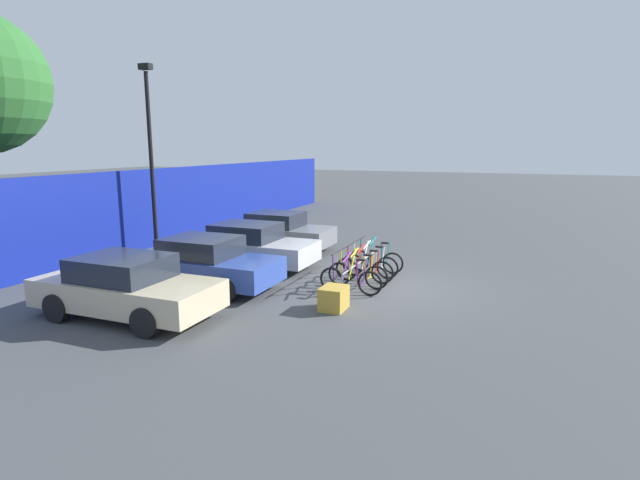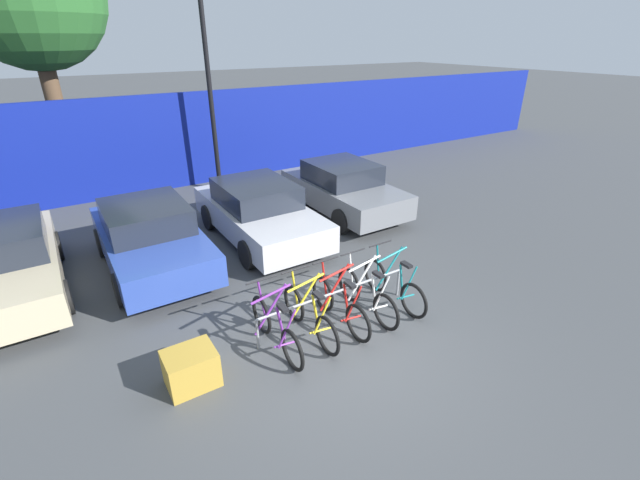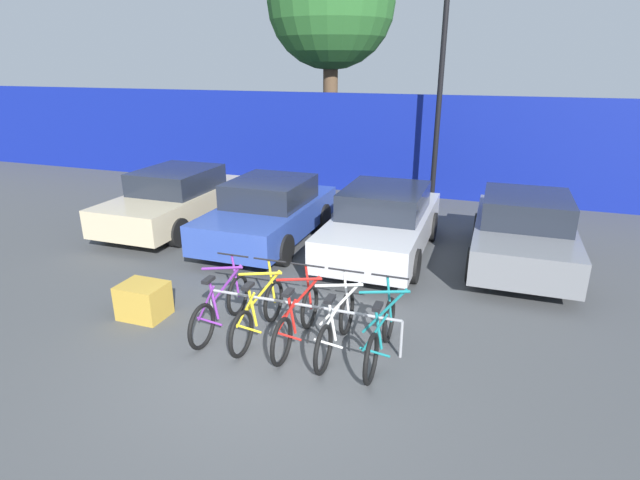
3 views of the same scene
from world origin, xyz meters
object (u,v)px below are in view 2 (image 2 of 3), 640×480
object	(u,v)px
bicycle_red	(340,305)
cargo_crate	(191,368)
bicycle_teal	(394,285)
car_silver	(259,212)
bicycle_yellow	(310,316)
car_blue	(150,237)
car_beige	(2,263)
bicycle_purple	(276,329)
bicycle_white	(367,295)
lamp_post	(208,70)
bike_rack	(335,296)
car_grey	(343,188)

from	to	relation	value
bicycle_red	cargo_crate	world-z (taller)	bicycle_red
bicycle_teal	cargo_crate	bearing A→B (deg)	-177.96
car_silver	bicycle_yellow	bearing A→B (deg)	-103.47
bicycle_teal	car_blue	bearing A→B (deg)	133.00
car_blue	cargo_crate	bearing A→B (deg)	-95.68
bicycle_red	car_silver	distance (m)	3.94
car_beige	car_silver	size ratio (longest dim) A/B	1.00
bicycle_purple	car_blue	world-z (taller)	car_blue
bicycle_red	car_beige	bearing A→B (deg)	140.05
bicycle_yellow	bicycle_white	world-z (taller)	same
car_silver	lamp_post	xyz separation A→B (m)	(0.49, 4.06, 2.91)
bicycle_white	lamp_post	world-z (taller)	lamp_post
bicycle_teal	lamp_post	world-z (taller)	lamp_post
bicycle_red	car_beige	distance (m)	6.30
bicycle_red	car_blue	bearing A→B (deg)	120.45
bike_rack	lamp_post	distance (m)	8.47
bicycle_white	car_grey	world-z (taller)	car_grey
bicycle_teal	car_grey	distance (m)	4.64
bicycle_white	car_beige	world-z (taller)	car_beige
bicycle_yellow	car_grey	distance (m)	5.61
bicycle_white	bicycle_red	bearing A→B (deg)	-176.66
bicycle_teal	car_grey	size ratio (longest dim) A/B	0.43
bicycle_yellow	car_beige	distance (m)	5.87
bicycle_white	car_grey	distance (m)	4.93
bicycle_white	car_beige	xyz separation A→B (m)	(-5.36, 4.10, 0.31)
bicycle_purple	car_beige	xyz separation A→B (m)	(-3.57, 4.10, 0.31)
bicycle_teal	bicycle_red	bearing A→B (deg)	-178.60
bicycle_teal	car_silver	xyz separation A→B (m)	(-0.86, 3.92, 0.31)
bike_rack	car_blue	size ratio (longest dim) A/B	0.74
bicycle_yellow	car_grey	bearing A→B (deg)	45.66
bike_rack	bicycle_red	size ratio (longest dim) A/B	1.73
car_grey	bicycle_white	bearing A→B (deg)	-120.26
car_grey	bicycle_purple	bearing A→B (deg)	-135.15
bicycle_yellow	car_blue	xyz separation A→B (m)	(-1.59, 3.82, 0.31)
car_blue	car_grey	bearing A→B (deg)	4.62
bicycle_purple	cargo_crate	size ratio (longest dim) A/B	2.44
bicycle_white	bicycle_purple	bearing A→B (deg)	-176.66
bicycle_red	car_grey	distance (m)	5.24
bicycle_purple	lamp_post	size ratio (longest dim) A/B	0.26
car_silver	lamp_post	size ratio (longest dim) A/B	0.65
lamp_post	bicycle_red	bearing A→B (deg)	-95.96
bicycle_white	bicycle_teal	size ratio (longest dim) A/B	1.00
bicycle_purple	lamp_post	xyz separation A→B (m)	(2.04, 7.97, 3.23)
car_beige	lamp_post	xyz separation A→B (m)	(5.61, 3.87, 2.91)
lamp_post	car_grey	bearing A→B (deg)	-59.15
bike_rack	bicycle_white	world-z (taller)	bicycle_white
car_silver	cargo_crate	world-z (taller)	car_silver
bicycle_purple	car_grey	world-z (taller)	car_grey
bicycle_yellow	car_beige	xyz separation A→B (m)	(-4.18, 4.10, 0.31)
car_blue	cargo_crate	size ratio (longest dim) A/B	5.74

